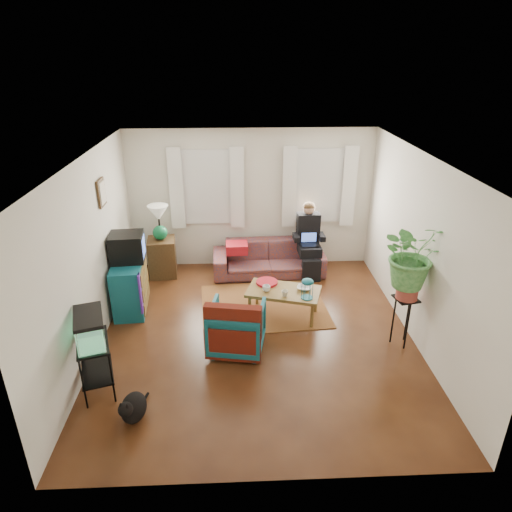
{
  "coord_description": "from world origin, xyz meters",
  "views": [
    {
      "loc": [
        -0.28,
        -5.64,
        3.85
      ],
      "look_at": [
        0.0,
        0.4,
        1.1
      ],
      "focal_mm": 32.0,
      "sensor_mm": 36.0,
      "label": 1
    }
  ],
  "objects_px": {
    "sofa": "(269,253)",
    "coffee_table": "(283,303)",
    "plant_stand": "(402,321)",
    "dresser": "(130,286)",
    "aquarium_stand": "(96,366)",
    "armchair": "(237,325)",
    "side_table": "(162,257)"
  },
  "relations": [
    {
      "from": "sofa",
      "to": "coffee_table",
      "type": "bearing_deg",
      "value": -87.32
    },
    {
      "from": "plant_stand",
      "to": "sofa",
      "type": "bearing_deg",
      "value": 126.13
    },
    {
      "from": "dresser",
      "to": "aquarium_stand",
      "type": "xyz_separation_m",
      "value": [
        -0.01,
        -1.94,
        -0.06
      ]
    },
    {
      "from": "sofa",
      "to": "armchair",
      "type": "height_order",
      "value": "sofa"
    },
    {
      "from": "side_table",
      "to": "coffee_table",
      "type": "relative_size",
      "value": 0.64
    },
    {
      "from": "coffee_table",
      "to": "sofa",
      "type": "bearing_deg",
      "value": 111.59
    },
    {
      "from": "dresser",
      "to": "plant_stand",
      "type": "height_order",
      "value": "dresser"
    },
    {
      "from": "dresser",
      "to": "side_table",
      "type": "bearing_deg",
      "value": 69.59
    },
    {
      "from": "side_table",
      "to": "dresser",
      "type": "xyz_separation_m",
      "value": [
        -0.34,
        -1.21,
        0.06
      ]
    },
    {
      "from": "sofa",
      "to": "aquarium_stand",
      "type": "bearing_deg",
      "value": -128.26
    },
    {
      "from": "dresser",
      "to": "aquarium_stand",
      "type": "distance_m",
      "value": 1.94
    },
    {
      "from": "dresser",
      "to": "armchair",
      "type": "relative_size",
      "value": 1.22
    },
    {
      "from": "sofa",
      "to": "dresser",
      "type": "xyz_separation_m",
      "value": [
        -2.3,
        -1.2,
        0.01
      ]
    },
    {
      "from": "aquarium_stand",
      "to": "sofa",
      "type": "bearing_deg",
      "value": 36.1
    },
    {
      "from": "side_table",
      "to": "aquarium_stand",
      "type": "height_order",
      "value": "same"
    },
    {
      "from": "armchair",
      "to": "plant_stand",
      "type": "distance_m",
      "value": 2.32
    },
    {
      "from": "dresser",
      "to": "coffee_table",
      "type": "relative_size",
      "value": 0.83
    },
    {
      "from": "dresser",
      "to": "plant_stand",
      "type": "bearing_deg",
      "value": -20.64
    },
    {
      "from": "sofa",
      "to": "plant_stand",
      "type": "height_order",
      "value": "sofa"
    },
    {
      "from": "armchair",
      "to": "sofa",
      "type": "bearing_deg",
      "value": -94.33
    },
    {
      "from": "side_table",
      "to": "coffee_table",
      "type": "bearing_deg",
      "value": -36.39
    },
    {
      "from": "plant_stand",
      "to": "armchair",
      "type": "bearing_deg",
      "value": -179.79
    },
    {
      "from": "sofa",
      "to": "plant_stand",
      "type": "relative_size",
      "value": 2.74
    },
    {
      "from": "side_table",
      "to": "aquarium_stand",
      "type": "distance_m",
      "value": 3.17
    },
    {
      "from": "aquarium_stand",
      "to": "armchair",
      "type": "bearing_deg",
      "value": 7.15
    },
    {
      "from": "dresser",
      "to": "armchair",
      "type": "distance_m",
      "value": 2.05
    },
    {
      "from": "dresser",
      "to": "plant_stand",
      "type": "relative_size",
      "value": 1.23
    },
    {
      "from": "side_table",
      "to": "armchair",
      "type": "bearing_deg",
      "value": -60.21
    },
    {
      "from": "side_table",
      "to": "coffee_table",
      "type": "xyz_separation_m",
      "value": [
        2.08,
        -1.54,
        -0.13
      ]
    },
    {
      "from": "side_table",
      "to": "armchair",
      "type": "height_order",
      "value": "armchair"
    },
    {
      "from": "armchair",
      "to": "coffee_table",
      "type": "distance_m",
      "value": 1.11
    },
    {
      "from": "side_table",
      "to": "dresser",
      "type": "relative_size",
      "value": 0.78
    }
  ]
}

